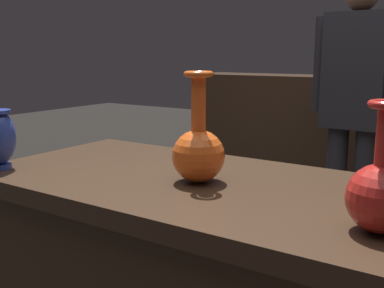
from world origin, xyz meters
name	(u,v)px	position (x,y,z in m)	size (l,w,h in m)	color
back_display_shelf	(366,150)	(0.00, 2.20, 0.49)	(2.60, 0.40, 0.99)	#382619
vase_centerpiece	(198,150)	(0.05, -0.02, 0.89)	(0.14, 0.14, 0.30)	#E55B1E
vase_tall_behind	(382,192)	(0.54, -0.13, 0.88)	(0.14, 0.14, 0.26)	red
shelf_vase_center	(371,62)	(0.00, 2.16, 1.09)	(0.06, 0.06, 0.20)	#E55B1E
visitor_center_back	(355,102)	(0.09, 1.46, 0.89)	(0.47, 0.20, 1.53)	#232328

